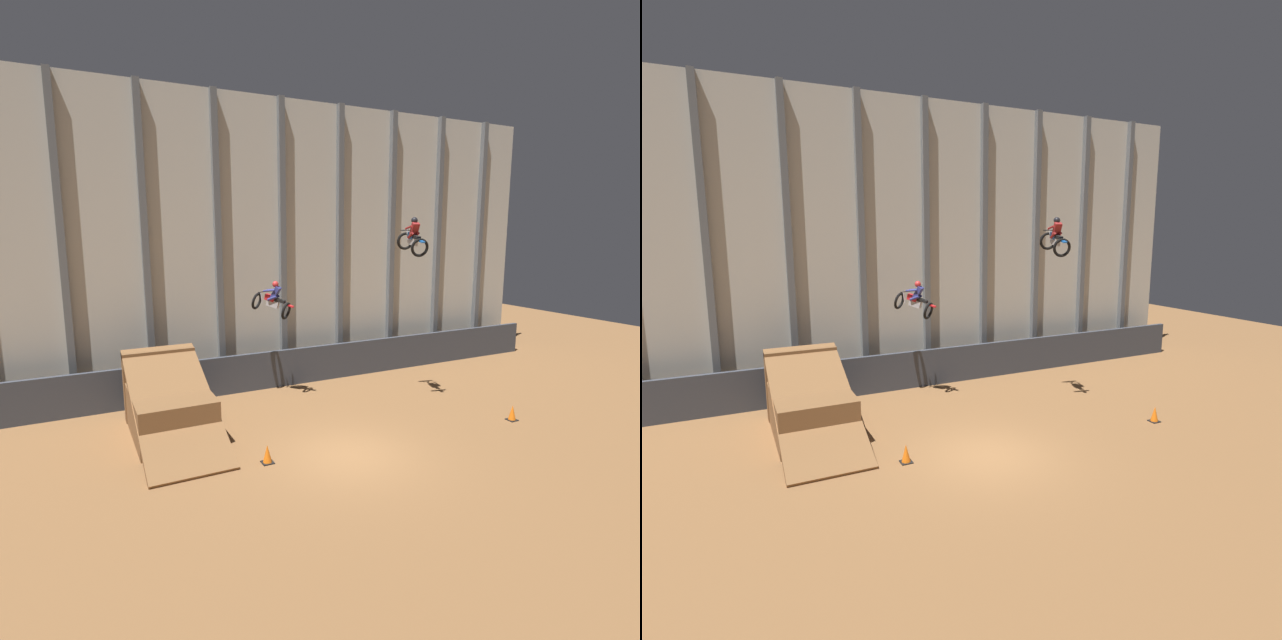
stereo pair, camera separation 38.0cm
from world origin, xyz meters
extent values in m
plane|color=brown|center=(0.00, 0.00, 0.00)|extent=(60.00, 60.00, 0.00)
cube|color=beige|center=(0.00, 9.06, 6.43)|extent=(32.00, 0.12, 12.86)
cube|color=slate|center=(-7.60, 8.86, 6.43)|extent=(0.28, 0.28, 12.86)
cube|color=slate|center=(-4.56, 8.86, 6.43)|extent=(0.28, 0.28, 12.86)
cube|color=slate|center=(-1.52, 8.86, 6.43)|extent=(0.28, 0.28, 12.86)
cube|color=slate|center=(1.52, 8.86, 6.43)|extent=(0.28, 0.28, 12.86)
cube|color=slate|center=(4.56, 8.86, 6.43)|extent=(0.28, 0.28, 12.86)
cube|color=slate|center=(7.60, 8.86, 6.43)|extent=(0.28, 0.28, 12.86)
cube|color=slate|center=(10.64, 8.86, 6.43)|extent=(0.28, 0.28, 12.86)
cube|color=slate|center=(13.68, 8.86, 6.43)|extent=(0.28, 0.28, 12.86)
cube|color=#383D47|center=(0.00, 7.61, 0.84)|extent=(31.36, 0.20, 1.68)
cube|color=brown|center=(-4.68, 4.44, 0.78)|extent=(2.56, 4.03, 1.57)
cube|color=brown|center=(-4.68, 6.20, 1.31)|extent=(2.61, 0.50, 2.61)
cube|color=brown|center=(-4.68, 3.57, 1.31)|extent=(2.61, 5.84, 2.79)
torus|color=black|center=(-0.49, 6.95, 4.10)|extent=(0.73, 0.70, 0.73)
torus|color=black|center=(0.42, 5.94, 3.75)|extent=(0.73, 0.70, 0.73)
cube|color=#B7B7BC|center=(0.02, 6.39, 4.03)|extent=(0.52, 0.55, 0.40)
cube|color=red|center=(-0.06, 6.48, 4.27)|extent=(0.47, 0.50, 0.34)
cube|color=black|center=(0.20, 6.18, 4.19)|extent=(0.50, 0.53, 0.25)
cube|color=red|center=(0.52, 5.82, 3.98)|extent=(0.35, 0.36, 0.15)
cylinder|color=#B7B7BC|center=(-0.33, 6.78, 4.29)|extent=(0.13, 0.13, 0.55)
cylinder|color=black|center=(-0.27, 6.71, 4.51)|extent=(0.60, 0.34, 0.04)
cube|color=navy|center=(0.12, 6.28, 4.51)|extent=(0.49, 0.50, 0.52)
sphere|color=red|center=(0.10, 6.29, 4.84)|extent=(0.40, 0.41, 0.32)
cylinder|color=navy|center=(-0.05, 6.29, 4.27)|extent=(0.37, 0.40, 0.25)
cylinder|color=navy|center=(0.12, 6.45, 4.27)|extent=(0.37, 0.40, 0.25)
cylinder|color=navy|center=(-0.15, 6.34, 4.59)|extent=(0.41, 0.45, 0.13)
cylinder|color=navy|center=(0.08, 6.55, 4.59)|extent=(0.41, 0.45, 0.13)
torus|color=black|center=(5.02, 4.16, 6.59)|extent=(0.76, 0.38, 0.74)
torus|color=black|center=(4.71, 2.81, 6.36)|extent=(0.76, 0.38, 0.74)
cube|color=#B7B7BC|center=(4.85, 3.42, 6.59)|extent=(0.30, 0.58, 0.36)
cube|color=blue|center=(4.88, 3.55, 6.81)|extent=(0.30, 0.51, 0.31)
cube|color=black|center=(4.79, 3.16, 6.77)|extent=(0.28, 0.59, 0.21)
cube|color=blue|center=(4.68, 2.68, 6.60)|extent=(0.22, 0.39, 0.12)
cylinder|color=#B7B7BC|center=(4.97, 3.95, 6.80)|extent=(0.09, 0.18, 0.55)
cylinder|color=black|center=(4.95, 3.87, 7.03)|extent=(0.62, 0.28, 0.04)
cube|color=maroon|center=(4.82, 3.31, 7.07)|extent=(0.36, 0.44, 0.53)
sphere|color=black|center=(4.83, 3.36, 7.41)|extent=(0.32, 0.35, 0.30)
cylinder|color=maroon|center=(4.73, 3.44, 6.83)|extent=(0.20, 0.44, 0.28)
cylinder|color=maroon|center=(4.96, 3.38, 6.83)|extent=(0.20, 0.44, 0.28)
cylinder|color=maroon|center=(4.72, 3.58, 7.13)|extent=(0.20, 0.53, 0.18)
cylinder|color=maroon|center=(5.03, 3.51, 7.13)|extent=(0.20, 0.53, 0.18)
cube|color=black|center=(6.96, -0.18, 0.01)|extent=(0.36, 0.36, 0.03)
cone|color=orange|center=(6.96, -0.18, 0.31)|extent=(0.28, 0.28, 0.55)
cube|color=black|center=(-2.49, 0.71, 0.01)|extent=(0.36, 0.36, 0.03)
cone|color=orange|center=(-2.49, 0.71, 0.31)|extent=(0.28, 0.28, 0.55)
camera|label=1|loc=(-7.52, -12.73, 7.03)|focal=28.00mm
camera|label=2|loc=(-7.18, -12.90, 7.03)|focal=28.00mm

